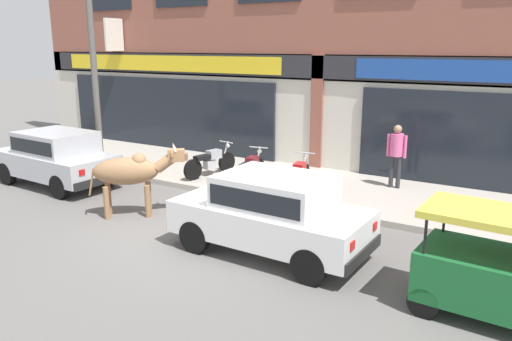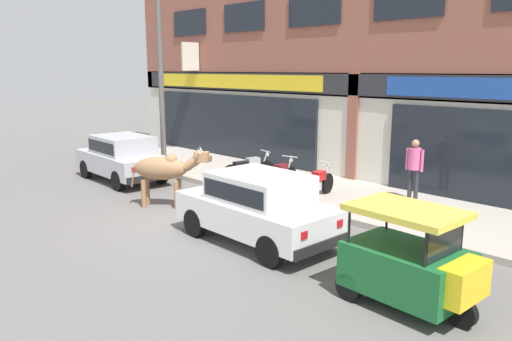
{
  "view_description": "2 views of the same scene",
  "coord_description": "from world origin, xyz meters",
  "px_view_note": "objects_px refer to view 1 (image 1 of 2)",
  "views": [
    {
      "loc": [
        5.96,
        -7.46,
        3.66
      ],
      "look_at": [
        0.81,
        1.0,
        1.16
      ],
      "focal_mm": 35.0,
      "sensor_mm": 36.0,
      "label": 1
    },
    {
      "loc": [
        8.87,
        -6.99,
        3.53
      ],
      "look_at": [
        0.62,
        1.0,
        1.18
      ],
      "focal_mm": 35.0,
      "sensor_mm": 36.0,
      "label": 2
    }
  ],
  "objects_px": {
    "cow": "(131,172)",
    "car_0": "(272,210)",
    "utility_pole": "(94,63)",
    "motorcycle_1": "(250,170)",
    "pedestrian": "(396,149)",
    "motorcycle_0": "(210,162)",
    "motorcycle_2": "(298,177)",
    "car_1": "(56,156)",
    "auto_rickshaw": "(491,272)"
  },
  "relations": [
    {
      "from": "motorcycle_0",
      "to": "pedestrian",
      "type": "relative_size",
      "value": 1.12
    },
    {
      "from": "car_0",
      "to": "utility_pole",
      "type": "distance_m",
      "value": 8.15
    },
    {
      "from": "pedestrian",
      "to": "car_1",
      "type": "bearing_deg",
      "value": -153.41
    },
    {
      "from": "cow",
      "to": "car_0",
      "type": "xyz_separation_m",
      "value": [
        3.6,
        -0.17,
        -0.19
      ]
    },
    {
      "from": "cow",
      "to": "motorcycle_0",
      "type": "distance_m",
      "value": 3.31
    },
    {
      "from": "car_0",
      "to": "auto_rickshaw",
      "type": "height_order",
      "value": "auto_rickshaw"
    },
    {
      "from": "cow",
      "to": "motorcycle_2",
      "type": "bearing_deg",
      "value": 51.42
    },
    {
      "from": "car_0",
      "to": "pedestrian",
      "type": "distance_m",
      "value": 4.96
    },
    {
      "from": "motorcycle_0",
      "to": "motorcycle_2",
      "type": "distance_m",
      "value": 2.77
    },
    {
      "from": "auto_rickshaw",
      "to": "utility_pole",
      "type": "xyz_separation_m",
      "value": [
        -10.96,
        2.98,
        2.5
      ]
    },
    {
      "from": "car_1",
      "to": "motorcycle_0",
      "type": "distance_m",
      "value": 4.09
    },
    {
      "from": "motorcycle_2",
      "to": "car_1",
      "type": "bearing_deg",
      "value": -158.65
    },
    {
      "from": "car_0",
      "to": "car_1",
      "type": "relative_size",
      "value": 0.99
    },
    {
      "from": "auto_rickshaw",
      "to": "motorcycle_1",
      "type": "bearing_deg",
      "value": 149.55
    },
    {
      "from": "car_1",
      "to": "motorcycle_2",
      "type": "distance_m",
      "value": 6.44
    },
    {
      "from": "pedestrian",
      "to": "utility_pole",
      "type": "height_order",
      "value": "utility_pole"
    },
    {
      "from": "motorcycle_2",
      "to": "pedestrian",
      "type": "bearing_deg",
      "value": 40.15
    },
    {
      "from": "cow",
      "to": "pedestrian",
      "type": "height_order",
      "value": "pedestrian"
    },
    {
      "from": "cow",
      "to": "pedestrian",
      "type": "relative_size",
      "value": 1.12
    },
    {
      "from": "car_1",
      "to": "motorcycle_0",
      "type": "xyz_separation_m",
      "value": [
        3.22,
        2.5,
        -0.28
      ]
    },
    {
      "from": "motorcycle_2",
      "to": "cow",
      "type": "bearing_deg",
      "value": -128.58
    },
    {
      "from": "cow",
      "to": "pedestrian",
      "type": "bearing_deg",
      "value": 47.06
    },
    {
      "from": "auto_rickshaw",
      "to": "utility_pole",
      "type": "bearing_deg",
      "value": 164.8
    },
    {
      "from": "car_0",
      "to": "auto_rickshaw",
      "type": "relative_size",
      "value": 1.8
    },
    {
      "from": "cow",
      "to": "car_0",
      "type": "bearing_deg",
      "value": -2.71
    },
    {
      "from": "motorcycle_0",
      "to": "motorcycle_1",
      "type": "height_order",
      "value": "same"
    },
    {
      "from": "utility_pole",
      "to": "motorcycle_2",
      "type": "bearing_deg",
      "value": 5.81
    },
    {
      "from": "auto_rickshaw",
      "to": "motorcycle_1",
      "type": "distance_m",
      "value": 7.09
    },
    {
      "from": "car_0",
      "to": "motorcycle_1",
      "type": "relative_size",
      "value": 2.03
    },
    {
      "from": "cow",
      "to": "motorcycle_0",
      "type": "bearing_deg",
      "value": 95.17
    },
    {
      "from": "cow",
      "to": "utility_pole",
      "type": "distance_m",
      "value": 4.98
    },
    {
      "from": "cow",
      "to": "motorcycle_2",
      "type": "distance_m",
      "value": 4.0
    },
    {
      "from": "motorcycle_1",
      "to": "motorcycle_2",
      "type": "bearing_deg",
      "value": 0.89
    },
    {
      "from": "auto_rickshaw",
      "to": "utility_pole",
      "type": "height_order",
      "value": "utility_pole"
    },
    {
      "from": "utility_pole",
      "to": "auto_rickshaw",
      "type": "bearing_deg",
      "value": -15.2
    },
    {
      "from": "car_0",
      "to": "motorcycle_0",
      "type": "relative_size",
      "value": 2.04
    },
    {
      "from": "motorcycle_1",
      "to": "pedestrian",
      "type": "distance_m",
      "value": 3.71
    },
    {
      "from": "car_1",
      "to": "utility_pole",
      "type": "bearing_deg",
      "value": 97.69
    },
    {
      "from": "cow",
      "to": "pedestrian",
      "type": "distance_m",
      "value": 6.45
    },
    {
      "from": "car_1",
      "to": "motorcycle_1",
      "type": "xyz_separation_m",
      "value": [
        4.62,
        2.32,
        -0.28
      ]
    },
    {
      "from": "car_0",
      "to": "pedestrian",
      "type": "bearing_deg",
      "value": 80.82
    },
    {
      "from": "car_1",
      "to": "auto_rickshaw",
      "type": "xyz_separation_m",
      "value": [
        10.73,
        -1.27,
        -0.15
      ]
    },
    {
      "from": "car_0",
      "to": "motorcycle_0",
      "type": "bearing_deg",
      "value": 138.6
    },
    {
      "from": "car_0",
      "to": "motorcycle_1",
      "type": "bearing_deg",
      "value": 127.44
    },
    {
      "from": "motorcycle_1",
      "to": "cow",
      "type": "bearing_deg",
      "value": -109.83
    },
    {
      "from": "car_1",
      "to": "pedestrian",
      "type": "distance_m",
      "value": 8.85
    },
    {
      "from": "cow",
      "to": "auto_rickshaw",
      "type": "height_order",
      "value": "cow"
    },
    {
      "from": "utility_pole",
      "to": "motorcycle_1",
      "type": "bearing_deg",
      "value": 7.18
    },
    {
      "from": "motorcycle_1",
      "to": "car_1",
      "type": "bearing_deg",
      "value": -153.37
    },
    {
      "from": "auto_rickshaw",
      "to": "pedestrian",
      "type": "height_order",
      "value": "pedestrian"
    }
  ]
}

